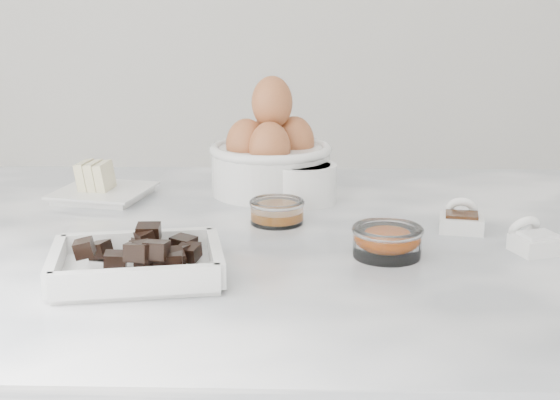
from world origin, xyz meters
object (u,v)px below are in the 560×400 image
Objects in this scene: chocolate_dish at (137,260)px; honey_bowl at (277,211)px; sugar_ramekin at (304,182)px; salt_spoon at (534,239)px; zest_bowl at (387,240)px; egg_bowl at (271,156)px; vanilla_spoon at (461,219)px; butter_plate at (102,187)px.

chocolate_dish is 0.26m from honey_bowl.
sugar_ramekin is 0.35m from salt_spoon.
salt_spoon reaches higher than zest_bowl.
honey_bowl is (-0.04, -0.11, -0.01)m from sugar_ramekin.
egg_bowl is (-0.05, 0.05, 0.03)m from sugar_ramekin.
vanilla_spoon is (0.11, 0.11, -0.01)m from zest_bowl.
sugar_ramekin is 1.27× the size of honey_bowl.
honey_bowl is at bearing 135.32° from zest_bowl.
zest_bowl is (0.28, 0.08, -0.00)m from chocolate_dish.
zest_bowl reaches higher than honey_bowl.
vanilla_spoon and salt_spoon have the same top height.
honey_bowl is at bearing 55.67° from chocolate_dish.
chocolate_dish is at bearing -109.14° from egg_bowl.
honey_bowl is (0.15, 0.22, -0.00)m from chocolate_dish.
egg_bowl is 0.32m from vanilla_spoon.
egg_bowl is at bearing 70.86° from chocolate_dish.
vanilla_spoon is at bearing 130.38° from salt_spoon.
egg_bowl is at bearing 140.49° from salt_spoon.
butter_plate reaches higher than salt_spoon.
honey_bowl is 0.99× the size of vanilla_spoon.
egg_bowl is 2.49× the size of vanilla_spoon.
sugar_ramekin is 1.12× the size of zest_bowl.
egg_bowl reaches higher than honey_bowl.
sugar_ramekin is at bearing -45.50° from egg_bowl.
egg_bowl is at bearing 8.84° from butter_plate.
butter_plate is 1.63× the size of sugar_ramekin.
vanilla_spoon is 0.11m from salt_spoon.
butter_plate is 0.31m from sugar_ramekin.
chocolate_dish is 2.59× the size of salt_spoon.
sugar_ramekin is at bearing 146.79° from vanilla_spoon.
salt_spoon is at bearing -38.24° from sugar_ramekin.
salt_spoon is (0.33, -0.27, -0.05)m from egg_bowl.
chocolate_dish is 2.16× the size of sugar_ramekin.
sugar_ramekin reaches higher than vanilla_spoon.
honey_bowl is (0.01, -0.17, -0.04)m from egg_bowl.
salt_spoon is (0.07, -0.08, -0.00)m from vanilla_spoon.
chocolate_dish is at bearing -166.91° from salt_spoon.
butter_plate is at bearing 147.48° from zest_bowl.
egg_bowl reaches higher than salt_spoon.
butter_plate is 0.26m from egg_bowl.
butter_plate is at bearing 177.48° from sugar_ramekin.
zest_bowl is (0.10, -0.25, -0.01)m from sugar_ramekin.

